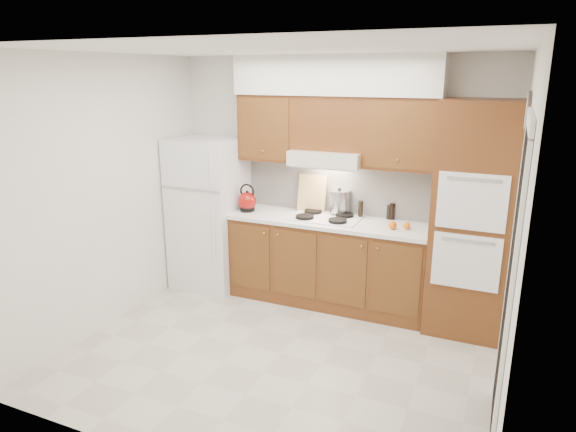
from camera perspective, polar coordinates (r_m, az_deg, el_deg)
The scene contains 26 objects.
floor at distance 4.76m, azimuth -0.88°, elevation -15.01°, with size 3.60×3.60×0.00m, color beige.
ceiling at distance 4.09m, azimuth -1.04°, elevation 18.10°, with size 3.60×3.60×0.00m, color white.
wall_back at distance 5.60m, azimuth 5.43°, elevation 4.02°, with size 3.60×0.02×2.60m, color white.
wall_left at distance 5.23m, azimuth -19.23°, elevation 2.35°, with size 0.02×3.00×2.60m, color white.
wall_right at distance 3.89m, azimuth 24.00°, elevation -2.59°, with size 0.02×3.00×2.60m, color white.
fridge at distance 5.97m, azimuth -8.69°, elevation 0.31°, with size 0.75×0.72×1.72m, color white.
base_cabinets at distance 5.56m, azimuth 4.47°, elevation -5.19°, with size 2.11×0.60×0.90m, color brown.
countertop at distance 5.40m, azimuth 4.54°, elevation -0.56°, with size 2.13×0.62×0.04m, color white.
backsplash at distance 5.60m, azimuth 5.60°, elevation 3.17°, with size 2.11×0.03×0.56m, color white.
oven_cabinet at distance 5.08m, azimuth 19.79°, elevation -0.41°, with size 0.70×0.65×2.20m, color brown.
upper_cab_left at distance 5.63m, azimuth -1.99°, elevation 9.80°, with size 0.63×0.33×0.70m, color brown.
upper_cab_right at distance 5.18m, azimuth 12.62°, elevation 8.92°, with size 0.73×0.33×0.70m, color brown.
range_hood at distance 5.35m, azimuth 4.49°, elevation 6.48°, with size 0.75×0.45×0.15m, color silver.
upper_cab_over_hood at distance 5.36m, azimuth 4.78°, elevation 10.27°, with size 0.75×0.33×0.55m, color brown.
soffit at distance 5.31m, azimuth 5.38°, elevation 15.34°, with size 2.13×0.36×0.40m, color silver.
cooktop at distance 5.43m, azimuth 4.12°, elevation -0.18°, with size 0.74×0.50×0.01m, color white.
doorway at distance 3.64m, azimuth 23.34°, elevation -7.93°, with size 0.02×0.90×2.10m, color black.
wall_clock at distance 4.28m, azimuth 25.12°, elevation 10.52°, with size 0.30×0.30×0.02m, color #3F3833.
kettle at distance 5.68m, azimuth -4.55°, elevation 1.64°, with size 0.20×0.20×0.20m, color maroon.
cutting_board at distance 5.64m, azimuth 2.68°, elevation 2.49°, with size 0.32×0.02×0.42m, color #D3B86C.
stock_pot at distance 5.55m, azimuth 5.70°, elevation 1.61°, with size 0.22×0.22×0.23m, color #ADADB2.
condiment_a at distance 5.47m, azimuth 8.07°, elevation 0.74°, with size 0.05×0.05×0.18m, color black.
condiment_b at distance 5.46m, azimuth 11.50°, elevation 0.50°, with size 0.05×0.05×0.17m, color black.
condiment_c at distance 5.47m, azimuth 11.16°, elevation 0.41°, with size 0.05×0.05×0.15m, color black.
orange_near at distance 5.16m, azimuth 13.04°, elevation -1.05°, with size 0.07×0.07×0.07m, color #FFA00D.
orange_far at distance 5.12m, azimuth 11.55°, elevation -1.04°, with size 0.08×0.08×0.08m, color #EB5D0C.
Camera 1 is at (1.70, -3.72, 2.43)m, focal length 32.00 mm.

